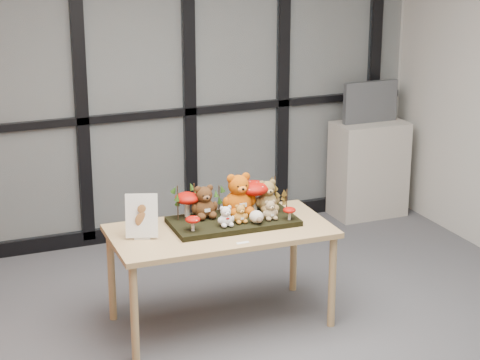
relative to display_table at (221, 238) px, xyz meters
name	(u,v)px	position (x,y,z in m)	size (l,w,h in m)	color
room_shell	(260,98)	(-0.05, -0.73, 1.08)	(5.00, 5.00, 5.00)	#B3B1A9
glass_partition	(136,71)	(-0.05, 1.74, 0.81)	(4.90, 0.06, 2.78)	#2D383F
display_table	(221,238)	(0.00, 0.00, 0.00)	(1.45, 0.75, 0.67)	tan
diorama_tray	(233,221)	(0.11, 0.05, 0.09)	(0.82, 0.41, 0.04)	black
bear_pooh_yellow	(238,192)	(0.18, 0.13, 0.26)	(0.24, 0.21, 0.31)	#BF5107
bear_brown_medium	(204,200)	(-0.05, 0.16, 0.22)	(0.18, 0.17, 0.24)	#452711
bear_tan_back	(267,193)	(0.39, 0.13, 0.22)	(0.18, 0.16, 0.23)	olive
bear_small_yellow	(240,212)	(0.13, -0.03, 0.17)	(0.10, 0.09, 0.14)	#BC7727
bear_white_bow	(226,215)	(0.02, -0.05, 0.18)	(0.11, 0.10, 0.15)	white
bear_beige_small	(270,209)	(0.33, -0.05, 0.18)	(0.11, 0.10, 0.14)	#9E855D
plush_cream_hedgehog	(256,216)	(0.22, -0.08, 0.15)	(0.07, 0.06, 0.09)	beige
mushroom_back_left	(187,203)	(-0.15, 0.21, 0.20)	(0.17, 0.17, 0.18)	#9B0B05
mushroom_back_right	(254,195)	(0.30, 0.15, 0.22)	(0.21, 0.21, 0.23)	#9B0B05
mushroom_front_left	(193,223)	(-0.21, -0.05, 0.16)	(0.09, 0.09, 0.11)	#9B0B05
mushroom_front_right	(289,213)	(0.45, -0.10, 0.15)	(0.08, 0.08, 0.09)	#9B0B05
sprig_green_far_left	(178,203)	(-0.23, 0.17, 0.22)	(0.05, 0.05, 0.24)	black
sprig_green_mid_left	(194,199)	(-0.10, 0.21, 0.22)	(0.05, 0.05, 0.23)	black
sprig_dry_far_right	(275,192)	(0.44, 0.13, 0.22)	(0.05, 0.05, 0.23)	brown
sprig_dry_mid_right	(287,201)	(0.48, 0.02, 0.19)	(0.05, 0.05, 0.17)	brown
sprig_green_centre	(219,199)	(0.07, 0.21, 0.20)	(0.05, 0.05, 0.19)	black
sign_holder	(142,218)	(-0.52, 0.03, 0.20)	(0.21, 0.13, 0.29)	silver
label_card	(243,243)	(0.04, -0.29, 0.07)	(0.08, 0.03, 0.00)	white
cabinet	(368,169)	(2.00, 1.51, -0.18)	(0.64, 0.37, 0.85)	#ADA69B
monitor	(370,102)	(2.00, 1.53, 0.43)	(0.51, 0.05, 0.36)	#494C51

